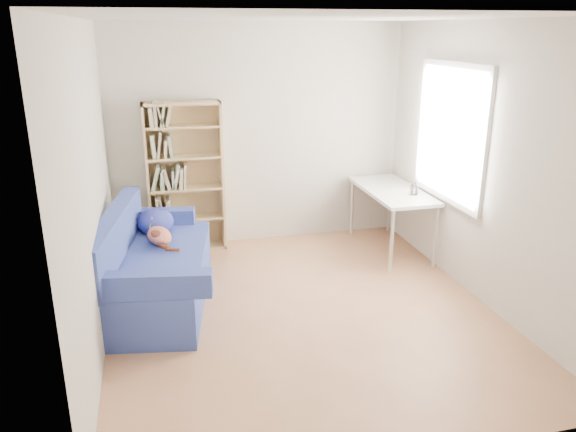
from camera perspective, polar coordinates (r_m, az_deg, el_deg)
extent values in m
plane|color=#A8704B|center=(5.34, 1.42, -9.64)|extent=(4.00, 4.00, 0.00)
cube|color=silver|center=(6.76, -2.98, 8.13)|extent=(3.50, 0.04, 2.60)
cube|color=silver|center=(3.08, 11.44, -5.19)|extent=(3.50, 0.04, 2.60)
cube|color=silver|center=(4.72, -19.43, 2.50)|extent=(0.04, 4.00, 2.60)
cube|color=silver|center=(5.57, 19.24, 4.86)|extent=(0.04, 4.00, 2.60)
cube|color=white|center=(4.70, 1.68, 19.52)|extent=(3.50, 4.00, 0.04)
cube|color=white|center=(6.03, 16.36, 8.07)|extent=(0.01, 1.20, 1.30)
cube|color=navy|center=(5.56, -13.08, -6.27)|extent=(1.18, 1.98, 0.46)
cube|color=navy|center=(5.40, -17.21, -2.11)|extent=(0.48, 1.86, 0.45)
cube|color=navy|center=(6.23, -13.50, -0.25)|extent=(0.89, 0.31, 0.21)
cube|color=navy|center=(4.65, -13.13, -6.80)|extent=(0.89, 0.31, 0.21)
cube|color=navy|center=(5.46, -13.07, -3.84)|extent=(1.14, 1.83, 0.05)
ellipsoid|color=#2E3794|center=(5.99, -13.31, -0.58)|extent=(0.37, 0.41, 0.28)
ellipsoid|color=#AD2B13|center=(5.63, -12.95, -1.98)|extent=(0.31, 0.44, 0.16)
ellipsoid|color=silver|center=(5.74, -12.41, -1.72)|extent=(0.16, 0.20, 0.10)
ellipsoid|color=#3D1A10|center=(5.57, -13.26, -1.80)|extent=(0.17, 0.22, 0.08)
sphere|color=#AD2B13|center=(5.89, -12.87, -0.68)|extent=(0.14, 0.14, 0.14)
cone|color=#AD2B13|center=(5.90, -13.10, 0.01)|extent=(0.06, 0.07, 0.07)
cone|color=#AD2B13|center=(5.83, -13.09, -0.19)|extent=(0.07, 0.07, 0.07)
cylinder|color=green|center=(5.83, -12.88, -1.08)|extent=(0.12, 0.06, 0.11)
cylinder|color=#3D1A10|center=(5.43, -13.06, -3.13)|extent=(0.12, 0.15, 0.05)
cube|color=tan|center=(6.59, -14.04, 3.51)|extent=(0.03, 0.27, 1.75)
cube|color=tan|center=(6.63, -6.74, 4.04)|extent=(0.03, 0.27, 1.75)
cube|color=tan|center=(6.44, -10.83, 11.19)|extent=(0.87, 0.27, 0.03)
cube|color=tan|center=(6.86, -9.97, -3.16)|extent=(0.87, 0.27, 0.03)
cube|color=tan|center=(6.72, -10.46, 4.05)|extent=(0.87, 0.02, 1.75)
cube|color=white|center=(6.62, 10.55, 2.55)|extent=(0.61, 1.34, 0.04)
cylinder|color=silver|center=(7.37, 10.26, 1.17)|extent=(0.04, 0.04, 0.71)
cylinder|color=silver|center=(6.33, 14.75, -2.11)|extent=(0.04, 0.04, 0.71)
cylinder|color=silver|center=(7.18, 6.51, 0.89)|extent=(0.04, 0.04, 0.71)
cylinder|color=silver|center=(6.10, 10.49, -2.55)|extent=(0.04, 0.04, 0.71)
cylinder|color=white|center=(6.43, 12.68, 2.60)|extent=(0.09, 0.09, 0.10)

